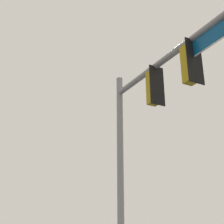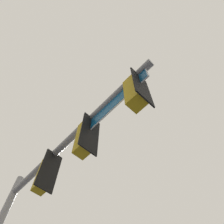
# 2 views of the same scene
# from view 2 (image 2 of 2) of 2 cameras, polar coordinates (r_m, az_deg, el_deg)

# --- Properties ---
(signal_pole_near) EXTENTS (6.05, 1.54, 7.00)m
(signal_pole_near) POSITION_cam_2_polar(r_m,az_deg,el_deg) (5.75, -16.54, -17.45)
(signal_pole_near) COLOR gray
(signal_pole_near) RESTS_ON ground_plane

